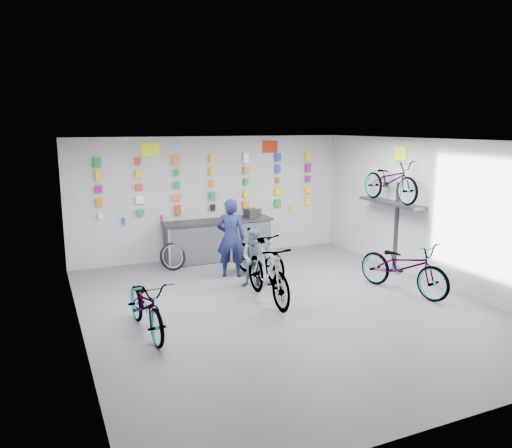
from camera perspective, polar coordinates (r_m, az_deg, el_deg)
name	(u,v)px	position (r m, az deg, el deg)	size (l,w,h in m)	color
floor	(284,306)	(9.27, 3.25, -9.39)	(8.00, 8.00, 0.00)	#4B4C50
ceiling	(286,141)	(8.69, 3.47, 9.49)	(8.00, 8.00, 0.00)	white
wall_back	(212,197)	(12.49, -5.08, 3.07)	(7.00, 7.00, 0.00)	#ACACAE
wall_front	(459,295)	(5.72, 22.18, -7.51)	(7.00, 7.00, 0.00)	#ACACAE
wall_left	(77,245)	(7.92, -19.79, -2.28)	(8.00, 8.00, 0.00)	#ACACAE
wall_right	(437,213)	(10.89, 19.96, 1.24)	(8.00, 8.00, 0.00)	#ACACAE
counter	(219,241)	(12.25, -4.30, -1.91)	(2.70, 0.66, 1.00)	black
merch_wall	(214,185)	(12.40, -4.81, 4.44)	(5.56, 0.08, 1.57)	white
wall_bracket	(392,206)	(11.67, 15.28, 1.96)	(0.39, 1.90, 2.00)	#333338
sign_left	(150,149)	(11.96, -12.03, 8.38)	(0.42, 0.02, 0.30)	#EDFF18
sign_right	(270,147)	(12.97, 1.64, 8.82)	(0.42, 0.02, 0.30)	red
sign_side	(400,153)	(11.64, 16.17, 7.77)	(0.02, 0.40, 0.30)	#EDFF18
bike_left	(146,305)	(8.17, -12.42, -9.03)	(0.62, 1.78, 0.94)	gray
bike_center	(268,272)	(9.33, 1.35, -5.51)	(0.54, 1.92, 1.15)	gray
bike_right	(404,266)	(10.27, 16.51, -4.66)	(0.71, 2.02, 1.06)	gray
bike_service	(259,254)	(10.78, 0.33, -3.47)	(0.50, 1.76, 1.06)	gray
bike_wall	(391,180)	(11.54, 15.13, 4.82)	(0.63, 1.80, 0.95)	gray
clerk	(231,238)	(10.82, -2.91, -1.61)	(0.63, 0.41, 1.72)	#131A44
customer	(255,258)	(10.16, -0.10, -3.92)	(0.59, 0.46, 1.22)	slate
spare_wheel	(173,256)	(11.60, -9.50, -3.68)	(0.69, 0.41, 0.64)	black
register	(251,213)	(12.45, -0.56, 1.26)	(0.28, 0.30, 0.22)	black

